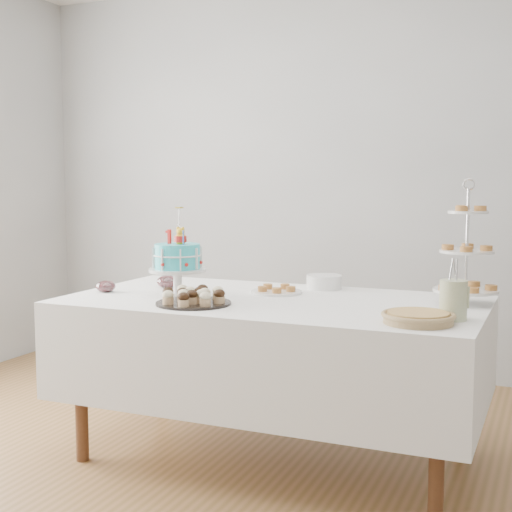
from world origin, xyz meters
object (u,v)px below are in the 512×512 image
at_px(cupcake_tray, 193,296).
at_px(pie, 418,317).
at_px(birthday_cake, 178,272).
at_px(utensil_pitcher, 453,298).
at_px(table, 273,347).
at_px(pastry_plate, 277,290).
at_px(jam_bowl_a, 106,287).
at_px(tiered_stand, 467,252).
at_px(plate_stack, 324,282).
at_px(jam_bowl_b, 167,282).

distance_m(cupcake_tray, pie, 1.00).
relative_size(birthday_cake, utensil_pitcher, 1.74).
relative_size(table, pastry_plate, 7.71).
xyz_separation_m(jam_bowl_a, utensil_pitcher, (1.68, -0.06, 0.06)).
bearing_deg(jam_bowl_a, pie, -6.72).
relative_size(birthday_cake, pastry_plate, 1.70).
distance_m(cupcake_tray, jam_bowl_a, 0.59).
height_order(tiered_stand, pastry_plate, tiered_stand).
xyz_separation_m(table, plate_stack, (0.12, 0.40, 0.26)).
bearing_deg(jam_bowl_a, jam_bowl_b, 49.70).
distance_m(table, cupcake_tray, 0.47).
xyz_separation_m(tiered_stand, utensil_pitcher, (0.00, -0.40, -0.15)).
bearing_deg(pastry_plate, tiered_stand, 2.94).
bearing_deg(jam_bowl_b, cupcake_tray, -47.33).
bearing_deg(pastry_plate, utensil_pitcher, -21.70).
bearing_deg(jam_bowl_a, pastry_plate, 20.34).
bearing_deg(jam_bowl_a, plate_stack, 28.69).
relative_size(pastry_plate, utensil_pitcher, 1.03).
height_order(jam_bowl_b, utensil_pitcher, utensil_pitcher).
xyz_separation_m(pie, pastry_plate, (-0.77, 0.48, -0.01)).
distance_m(table, pastry_plate, 0.30).
distance_m(plate_stack, utensil_pitcher, 0.93).
bearing_deg(birthday_cake, table, 18.13).
bearing_deg(plate_stack, tiered_stand, -14.61).
bearing_deg(utensil_pitcher, pastry_plate, 159.46).
distance_m(tiered_stand, pastry_plate, 0.91).
bearing_deg(birthday_cake, utensil_pitcher, 3.87).
height_order(plate_stack, utensil_pitcher, utensil_pitcher).
relative_size(plate_stack, jam_bowl_a, 1.87).
xyz_separation_m(table, pastry_plate, (-0.05, 0.17, 0.24)).
bearing_deg(utensil_pitcher, jam_bowl_b, 169.48).
xyz_separation_m(table, utensil_pitcher, (0.84, -0.19, 0.31)).
bearing_deg(table, plate_stack, 73.04).
relative_size(pie, jam_bowl_b, 2.61).
bearing_deg(jam_bowl_a, tiered_stand, 11.42).
xyz_separation_m(table, jam_bowl_a, (-0.84, -0.13, 0.25)).
height_order(plate_stack, pastry_plate, plate_stack).
bearing_deg(plate_stack, utensil_pitcher, -39.20).
relative_size(pie, jam_bowl_a, 2.94).
xyz_separation_m(birthday_cake, pastry_plate, (0.41, 0.24, -0.10)).
bearing_deg(table, tiered_stand, 14.22).
bearing_deg(utensil_pitcher, cupcake_tray, -174.33).
bearing_deg(pie, tiered_stand, 77.82).
xyz_separation_m(plate_stack, jam_bowl_a, (-0.96, -0.53, -0.01)).
height_order(birthday_cake, jam_bowl_a, birthday_cake).
bearing_deg(pie, pastry_plate, 148.29).
distance_m(table, plate_stack, 0.49).
xyz_separation_m(pastry_plate, jam_bowl_a, (-0.79, -0.29, 0.01)).
xyz_separation_m(birthday_cake, pie, (1.19, -0.23, -0.09)).
distance_m(pastry_plate, jam_bowl_b, 0.59).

